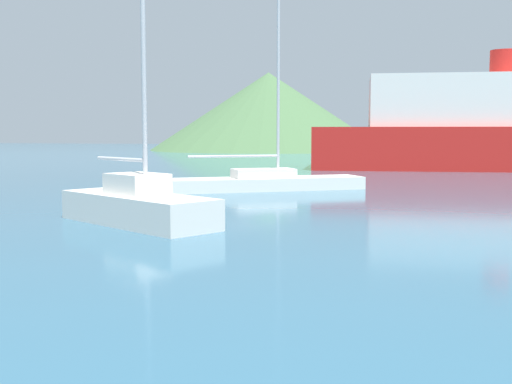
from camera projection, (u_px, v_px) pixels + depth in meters
The scene contains 4 objects.
sailboat_middle at pixel (264, 181), 26.59m from camera, with size 8.07×6.08×10.25m.
sailboat_outer at pixel (138, 204), 16.76m from camera, with size 5.19×3.90×6.97m.
ferry_distant at pixel (501, 128), 41.25m from camera, with size 24.66×9.87×7.60m.
hill_west at pixel (268, 111), 85.78m from camera, with size 31.58×31.58×10.31m.
Camera 1 is at (4.42, 1.60, 2.41)m, focal length 45.00 mm.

